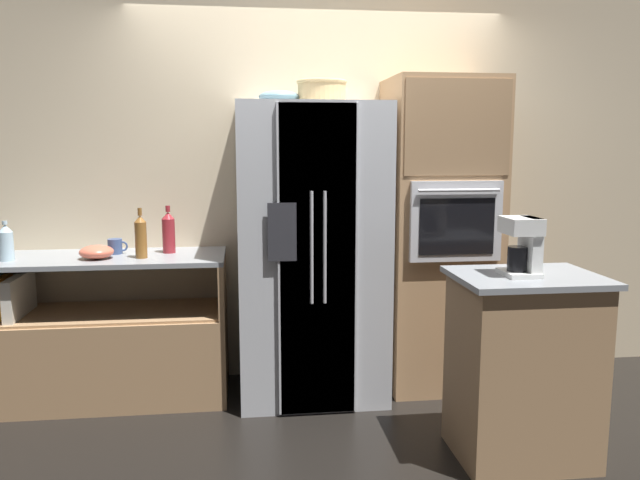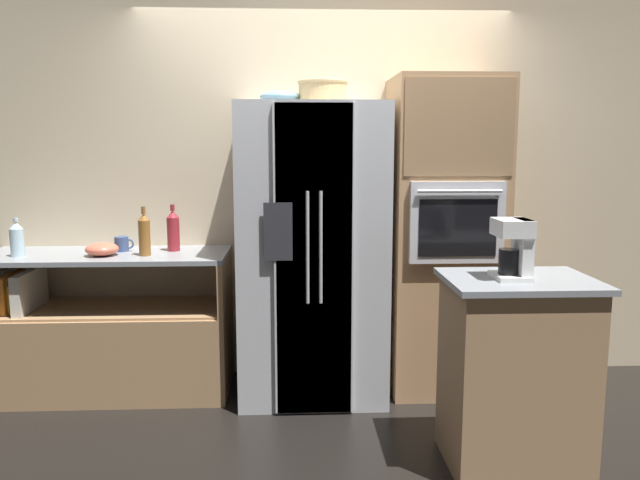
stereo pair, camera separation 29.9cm
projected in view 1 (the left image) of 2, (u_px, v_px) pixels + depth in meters
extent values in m
plane|color=black|center=(326.00, 393.00, 4.08)|extent=(20.00, 20.00, 0.00)
cube|color=beige|center=(318.00, 176.00, 4.31)|extent=(12.00, 0.06, 2.80)
cube|color=#A87F56|center=(104.00, 356.00, 3.97)|extent=(1.55, 0.61, 0.55)
cube|color=#A87F56|center=(102.00, 313.00, 3.93)|extent=(1.49, 0.56, 0.02)
cube|color=#A87F56|center=(223.00, 284.00, 4.00)|extent=(0.04, 0.61, 0.34)
cube|color=gray|center=(99.00, 259.00, 3.88)|extent=(1.55, 0.61, 0.03)
cube|color=orange|center=(0.00, 297.00, 3.81)|extent=(0.05, 0.34, 0.23)
cube|color=gold|center=(10.00, 301.00, 3.82)|extent=(0.05, 0.29, 0.18)
cube|color=silver|center=(19.00, 295.00, 3.82)|extent=(0.06, 0.45, 0.25)
cube|color=silver|center=(311.00, 252.00, 3.98)|extent=(0.92, 0.72, 1.86)
cube|color=silver|center=(317.00, 263.00, 3.61)|extent=(0.45, 0.02, 1.83)
cube|color=silver|center=(319.00, 263.00, 3.62)|extent=(0.45, 0.02, 1.83)
cylinder|color=#B2B2B7|center=(312.00, 248.00, 3.57)|extent=(0.02, 0.02, 0.65)
cylinder|color=#B2B2B7|center=(325.00, 248.00, 3.58)|extent=(0.02, 0.02, 0.65)
cube|color=#2D2D33|center=(282.00, 232.00, 3.55)|extent=(0.17, 0.01, 0.34)
cube|color=#A87F56|center=(439.00, 235.00, 4.13)|extent=(0.70, 0.61, 2.03)
cube|color=silver|center=(456.00, 221.00, 3.80)|extent=(0.57, 0.04, 0.49)
cube|color=black|center=(457.00, 227.00, 3.78)|extent=(0.47, 0.01, 0.34)
cylinder|color=#B2B2B7|center=(459.00, 190.00, 3.73)|extent=(0.50, 0.02, 0.02)
cube|color=#94704C|center=(458.00, 127.00, 3.72)|extent=(0.66, 0.01, 0.57)
cube|color=#A87F56|center=(522.00, 370.00, 3.20)|extent=(0.66, 0.52, 0.94)
cube|color=gray|center=(527.00, 277.00, 3.12)|extent=(0.72, 0.56, 0.03)
cylinder|color=tan|center=(322.00, 93.00, 3.82)|extent=(0.29, 0.29, 0.13)
torus|color=tan|center=(322.00, 82.00, 3.81)|extent=(0.31, 0.31, 0.02)
ellipsoid|color=#668C99|center=(279.00, 97.00, 3.81)|extent=(0.25, 0.25, 0.08)
cylinder|color=silver|center=(6.00, 246.00, 3.72)|extent=(0.08, 0.08, 0.17)
cone|color=silver|center=(5.00, 228.00, 3.70)|extent=(0.08, 0.08, 0.05)
cylinder|color=silver|center=(5.00, 223.00, 3.69)|extent=(0.03, 0.03, 0.02)
cylinder|color=maroon|center=(169.00, 236.00, 3.99)|extent=(0.08, 0.08, 0.22)
cone|color=maroon|center=(168.00, 215.00, 3.97)|extent=(0.08, 0.08, 0.04)
cylinder|color=maroon|center=(168.00, 209.00, 3.96)|extent=(0.03, 0.03, 0.04)
cylinder|color=brown|center=(141.00, 240.00, 3.80)|extent=(0.07, 0.07, 0.22)
cone|color=brown|center=(140.00, 219.00, 3.78)|extent=(0.07, 0.07, 0.04)
cylinder|color=brown|center=(140.00, 212.00, 3.78)|extent=(0.03, 0.03, 0.05)
cylinder|color=#384C7A|center=(115.00, 246.00, 3.96)|extent=(0.09, 0.09, 0.10)
torus|color=#384C7A|center=(123.00, 246.00, 3.96)|extent=(0.07, 0.01, 0.07)
ellipsoid|color=#DB664C|center=(97.00, 252.00, 3.79)|extent=(0.20, 0.20, 0.08)
cube|color=white|center=(519.00, 273.00, 3.09)|extent=(0.16, 0.20, 0.02)
cylinder|color=black|center=(517.00, 259.00, 3.08)|extent=(0.10, 0.10, 0.12)
cube|color=white|center=(530.00, 247.00, 3.08)|extent=(0.06, 0.17, 0.29)
cube|color=white|center=(521.00, 226.00, 3.06)|extent=(0.16, 0.20, 0.08)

